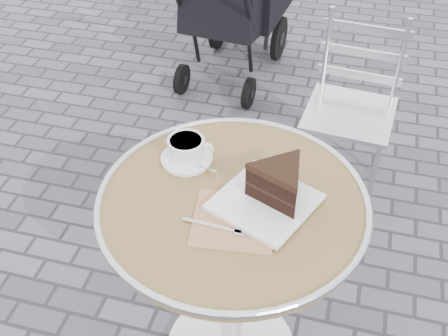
% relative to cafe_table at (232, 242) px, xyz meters
% --- Properties ---
extents(cafe_table, '(0.72, 0.72, 0.74)m').
position_rel_cafe_table_xyz_m(cafe_table, '(0.00, 0.00, 0.00)').
color(cafe_table, silver).
rests_on(cafe_table, ground).
extents(cappuccino_set, '(0.16, 0.14, 0.07)m').
position_rel_cafe_table_xyz_m(cappuccino_set, '(-0.16, 0.12, 0.20)').
color(cappuccino_set, white).
rests_on(cappuccino_set, cafe_table).
extents(cake_plate_set, '(0.36, 0.33, 0.12)m').
position_rel_cafe_table_xyz_m(cake_plate_set, '(0.11, 0.02, 0.22)').
color(cake_plate_set, tan).
rests_on(cake_plate_set, cafe_table).
extents(bistro_chair, '(0.38, 0.38, 0.78)m').
position_rel_cafe_table_xyz_m(bistro_chair, '(0.26, 1.02, -0.08)').
color(bistro_chair, silver).
rests_on(bistro_chair, ground).
extents(baby_stroller, '(0.51, 0.96, 0.96)m').
position_rel_cafe_table_xyz_m(baby_stroller, '(-0.44, 1.82, -0.13)').
color(baby_stroller, black).
rests_on(baby_stroller, ground).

